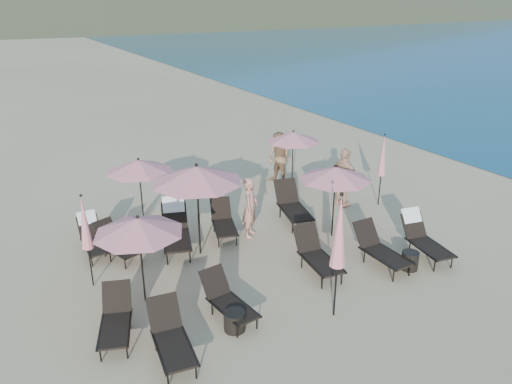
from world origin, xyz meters
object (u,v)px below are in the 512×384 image
lounger_9 (223,221)px  umbrella_open_4 (293,137)px  lounger_3 (316,254)px  umbrella_open_1 (197,174)px  umbrella_open_3 (139,166)px  side_table_1 (410,261)px  lounger_7 (116,243)px  lounger_10 (292,205)px  beachgoer_c (344,178)px  umbrella_open_0 (138,226)px  umbrella_closed_1 (383,156)px  lounger_2 (227,299)px  lounger_8 (176,227)px  lounger_5 (423,237)px  lounger_4 (380,249)px  umbrella_open_2 (336,173)px  lounger_6 (93,236)px  beachgoer_a (250,207)px  lounger_1 (171,337)px  umbrella_closed_2 (85,223)px  side_table_0 (235,321)px  beachgoer_b (279,158)px  umbrella_closed_0 (339,232)px  lounger_0 (116,318)px

lounger_9 → umbrella_open_4: bearing=48.4°
lounger_3 → umbrella_open_1: (-2.11, 2.23, 1.75)m
umbrella_open_3 → side_table_1: bearing=-50.1°
lounger_3 → lounger_7: (-4.04, 3.14, -0.05)m
lounger_10 → beachgoer_c: (2.01, 0.09, 0.46)m
umbrella_open_1 → beachgoer_c: umbrella_open_1 is taller
umbrella_open_0 → umbrella_closed_1: (8.24, 1.45, -0.19)m
lounger_2 → side_table_1: lounger_2 is taller
lounger_8 → lounger_5: bearing=-15.5°
lounger_8 → beachgoer_c: (5.63, -0.08, 0.39)m
lounger_4 → umbrella_open_2: 2.34m
lounger_6 → beachgoer_a: size_ratio=0.88×
lounger_1 → umbrella_closed_1: 9.15m
lounger_10 → beachgoer_c: beachgoer_c is taller
beachgoer_a → umbrella_closed_2: bearing=137.7°
lounger_5 → lounger_9: 5.36m
umbrella_open_4 → side_table_1: 6.47m
side_table_0 → beachgoer_b: bearing=51.6°
beachgoer_b → umbrella_closed_0: bearing=-42.6°
umbrella_open_4 → side_table_1: (-0.69, -6.25, -1.54)m
lounger_7 → lounger_9: bearing=-22.1°
lounger_6 → umbrella_open_0: (0.45, -2.86, 1.39)m
lounger_3 → lounger_4: (1.55, -0.55, 0.00)m
umbrella_open_3 → lounger_2: bearing=-89.0°
side_table_1 → beachgoer_a: 4.41m
umbrella_open_1 → umbrella_closed_0: bearing=-70.9°
lounger_1 → lounger_6: size_ratio=1.11×
lounger_8 → umbrella_open_0: 2.87m
lounger_5 → umbrella_open_1: bearing=160.2°
lounger_1 → side_table_1: 6.25m
lounger_5 → lounger_7: (-6.93, 3.84, -0.10)m
lounger_5 → lounger_6: lounger_5 is taller
lounger_4 → umbrella_open_1: umbrella_open_1 is taller
lounger_10 → lounger_7: bearing=-170.0°
lounger_0 → umbrella_closed_1: size_ratio=0.69×
lounger_7 → beachgoer_a: bearing=-27.9°
side_table_1 → beachgoer_b: 6.73m
lounger_1 → beachgoer_c: (7.32, 3.98, 0.52)m
umbrella_open_2 → beachgoer_a: size_ratio=1.22×
lounger_9 → umbrella_closed_1: (5.28, -0.58, 1.23)m
umbrella_open_4 → umbrella_closed_2: bearing=-158.0°
lounger_1 → beachgoer_c: size_ratio=0.88×
side_table_1 → lounger_0: bearing=171.6°
lounger_4 → umbrella_open_3: size_ratio=0.82×
lounger_3 → umbrella_closed_1: 4.93m
lounger_5 → side_table_1: bearing=-144.0°
lounger_5 → umbrella_closed_2: size_ratio=0.77×
lounger_0 → lounger_1: size_ratio=0.98×
umbrella_open_0 → lounger_8: bearing=52.8°
umbrella_open_4 → umbrella_closed_2: size_ratio=0.87×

